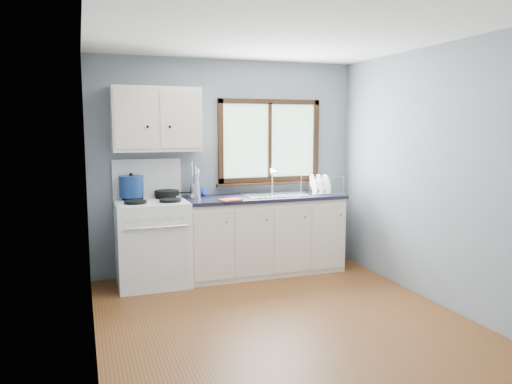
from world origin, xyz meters
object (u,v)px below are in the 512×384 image
object	(u,v)px
gas_range	(152,240)
stockpot	(131,186)
sink	(278,200)
skillet	(167,193)
dish_rack	(321,188)
utensil_crock	(195,190)
base_cabinets	(264,238)
thermos	(196,183)

from	to	relation	value
gas_range	stockpot	distance (m)	0.63
sink	skillet	world-z (taller)	sink
gas_range	dish_rack	bearing A→B (deg)	-0.44
gas_range	utensil_crock	xyz separation A→B (m)	(0.51, 0.12, 0.51)
dish_rack	sink	bearing A→B (deg)	-177.20
dish_rack	base_cabinets	bearing A→B (deg)	-176.35
utensil_crock	dish_rack	size ratio (longest dim) A/B	0.85
utensil_crock	thermos	distance (m)	0.12
sink	base_cabinets	bearing A→B (deg)	179.87
stockpot	dish_rack	bearing A→B (deg)	-3.84
utensil_crock	thermos	bearing A→B (deg)	67.21
gas_range	base_cabinets	distance (m)	1.31
base_cabinets	stockpot	world-z (taller)	stockpot
base_cabinets	dish_rack	distance (m)	0.93
stockpot	sink	bearing A→B (deg)	-3.93
gas_range	dish_rack	xyz separation A→B (m)	(2.03, -0.02, 0.49)
thermos	utensil_crock	bearing A→B (deg)	-112.79
stockpot	thermos	size ratio (longest dim) A/B	1.06
utensil_crock	thermos	size ratio (longest dim) A/B	1.27
sink	utensil_crock	bearing A→B (deg)	174.21
base_cabinets	sink	xyz separation A→B (m)	(0.18, -0.00, 0.45)
gas_range	base_cabinets	bearing A→B (deg)	0.82
stockpot	base_cabinets	bearing A→B (deg)	-4.38
thermos	stockpot	bearing A→B (deg)	-174.58
skillet	dish_rack	xyz separation A→B (m)	(1.84, -0.16, -0.01)
utensil_crock	sink	bearing A→B (deg)	-5.79
skillet	stockpot	size ratio (longest dim) A/B	1.27
skillet	thermos	bearing A→B (deg)	25.26
base_cabinets	dish_rack	world-z (taller)	dish_rack
utensil_crock	stockpot	bearing A→B (deg)	178.69
gas_range	sink	bearing A→B (deg)	0.71
base_cabinets	dish_rack	bearing A→B (deg)	-2.71
skillet	base_cabinets	bearing A→B (deg)	8.84
sink	skillet	xyz separation A→B (m)	(-1.29, 0.12, 0.13)
gas_range	skillet	bearing A→B (deg)	35.61
gas_range	thermos	size ratio (longest dim) A/B	4.21
sink	dish_rack	distance (m)	0.56
gas_range	utensil_crock	bearing A→B (deg)	13.00
base_cabinets	skillet	bearing A→B (deg)	173.72
skillet	thermos	size ratio (longest dim) A/B	1.34
sink	utensil_crock	distance (m)	0.99
base_cabinets	gas_range	bearing A→B (deg)	-179.18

